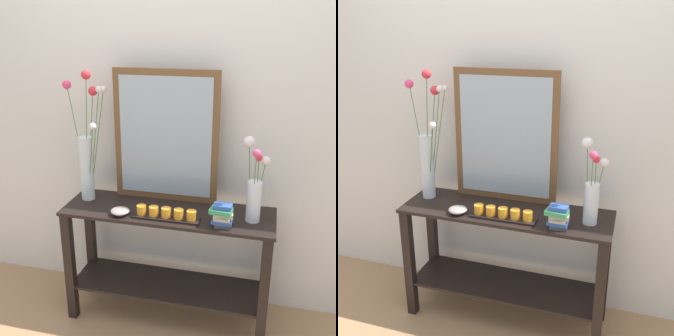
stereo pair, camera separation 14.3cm
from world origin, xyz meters
The scene contains 9 objects.
ground_plane centered at (0.00, 0.00, -0.01)m, with size 7.00×6.00×0.02m, color #A87F56.
wall_back centered at (0.00, 0.32, 1.35)m, with size 6.40×0.08×2.70m, color silver.
console_table centered at (0.00, 0.00, 0.47)m, with size 1.27×0.40×0.76m.
mirror_leaning centered at (-0.06, 0.17, 1.17)m, with size 0.65×0.03×0.82m.
tall_vase_left centered at (-0.54, 0.06, 1.07)m, with size 0.28×0.27×0.82m.
vase_right centered at (0.50, 0.00, 0.96)m, with size 0.16×0.18×0.48m.
candle_tray centered at (0.02, -0.11, 0.79)m, with size 0.39×0.09×0.07m.
decorative_bowl centered at (-0.26, -0.13, 0.79)m, with size 0.11×0.11×0.04m.
book_stack centered at (0.34, -0.12, 0.83)m, with size 0.13×0.11×0.13m.
Camera 1 is at (0.56, -2.20, 1.84)m, focal length 44.35 mm.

